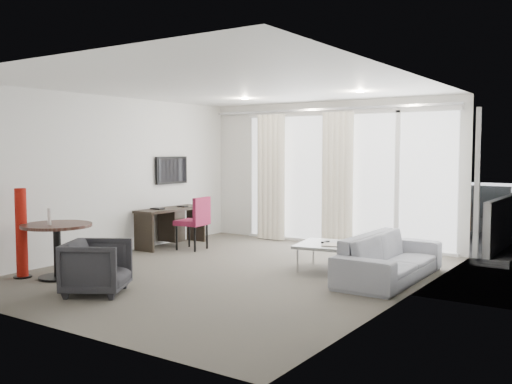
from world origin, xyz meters
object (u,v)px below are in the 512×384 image
Objects in this scene: coffee_table at (329,257)px; rattan_chair_a at (399,213)px; desk_chair at (192,223)px; rattan_chair_b at (451,221)px; sofa at (390,257)px; round_table at (57,251)px; desk at (171,227)px; red_lamp at (21,233)px; tub_armchair at (97,267)px.

coffee_table is 3.88m from rattan_chair_a.
rattan_chair_b is (3.48, 3.43, -0.08)m from desk_chair.
desk_chair reaches higher than rattan_chair_a.
sofa is at bearing -70.63° from rattan_chair_b.
sofa is (3.73, 2.43, -0.07)m from round_table.
sofa is (4.22, -0.36, -0.04)m from desk.
coffee_table is at bearing -10.35° from desk_chair.
coffee_table is (3.23, 2.74, -0.41)m from red_lamp.
rattan_chair_a is (-0.37, 3.85, 0.25)m from coffee_table.
rattan_chair_a is (2.37, 3.64, -0.02)m from desk_chair.
rattan_chair_a is at bearing -174.60° from rattan_chair_b.
round_table is 0.55m from red_lamp.
sofa is (0.94, -0.08, 0.11)m from coffee_table.
desk_chair is at bearing 175.61° from coffee_table.
red_lamp is 1.70× the size of tub_armchair.
tub_armchair is at bearing 135.67° from sofa.
desk_chair is at bearing -11.45° from tub_armchair.
round_table is 6.80m from rattan_chair_a.
desk_chair is 1.00× the size of round_table.
round_table is 7.09m from rattan_chair_b.
round_table is at bearing -103.55° from rattan_chair_b.
rattan_chair_b reaches higher than tub_armchair.
rattan_chair_a is at bearing 95.54° from coffee_table.
round_table is at bearing 123.08° from sofa.
sofa is (3.68, -0.29, -0.16)m from desk_chair.
desk is 2.05× the size of tub_armchair.
sofa is at bearing -76.12° from rattan_chair_a.
desk reaches higher than coffee_table.
desk_chair is at bearing 80.79° from red_lamp.
rattan_chair_b is (-0.20, 3.72, 0.08)m from sofa.
round_table reaches higher than tub_armchair.
desk_chair is at bearing 85.51° from sofa.
desk_chair reaches higher than desk.
desk is 0.56m from desk_chair.
desk_chair is at bearing -127.63° from rattan_chair_a.
rattan_chair_b is at bearing 3.07° from sofa.
red_lamp is at bearing 58.09° from tub_armchair.
coffee_table is (2.79, 2.51, -0.18)m from round_table.
red_lamp is 4.95m from sofa.
desk_chair reaches higher than round_table.
round_table is (-0.04, -2.72, -0.09)m from desk_chair.
rattan_chair_a is at bearing 69.19° from round_table.
rattan_chair_a reaches higher than desk.
desk is 1.59× the size of desk_chair.
sofa is at bearing -4.78° from coffee_table.
round_table reaches higher than coffee_table.
rattan_chair_a reaches higher than round_table.
desk reaches higher than tub_armchair.
tub_armchair is (1.05, -2.98, -0.14)m from desk_chair.
rattan_chair_b is (1.11, -0.21, -0.07)m from rattan_chair_a.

